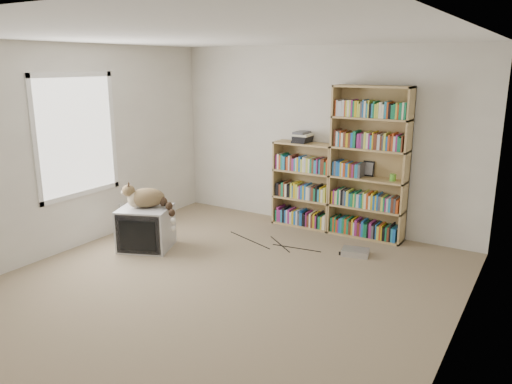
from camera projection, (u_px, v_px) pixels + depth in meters
The scene contains 16 objects.
floor at pixel (218, 289), 5.15m from camera, with size 4.50×5.00×0.01m, color gray.
wall_back at pixel (322, 138), 6.91m from camera, with size 4.50×0.02×2.50m, color silver.
wall_left at pixel (63, 150), 5.97m from camera, with size 0.02×5.00×2.50m, color silver.
wall_right at pixel (461, 203), 3.71m from camera, with size 0.02×5.00×2.50m, color silver.
ceiling at pixel (213, 36), 4.53m from camera, with size 4.50×5.00×0.02m, color white.
window at pixel (77, 136), 6.10m from camera, with size 0.02×1.22×1.52m, color white.
crt_tv at pixel (146, 228), 6.24m from camera, with size 0.77×0.74×0.53m.
cat at pixel (150, 201), 6.15m from camera, with size 0.74×0.51×0.53m.
bookcase_tall at pixel (369, 168), 6.49m from camera, with size 1.00×0.30×1.99m.
bookcase_short at pixel (304, 188), 7.06m from camera, with size 0.87×0.30×1.20m.
book_stack at pixel (303, 137), 6.89m from camera, with size 0.22×0.28×0.15m, color #B54118.
green_mug at pixel (393, 177), 6.33m from camera, with size 0.08×0.08×0.09m, color #5AB032.
framed_print at pixel (369, 169), 6.58m from camera, with size 0.15×0.01×0.20m, color black.
dvd_player at pixel (355, 252), 6.06m from camera, with size 0.32×0.23×0.07m, color silver.
wall_outlet at pixel (122, 208), 6.90m from camera, with size 0.01×0.08×0.13m, color silver.
floor_cables at pixel (272, 240), 6.57m from camera, with size 1.20×0.70×0.01m, color black, non-canonical shape.
Camera 1 is at (2.80, -3.84, 2.26)m, focal length 35.00 mm.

